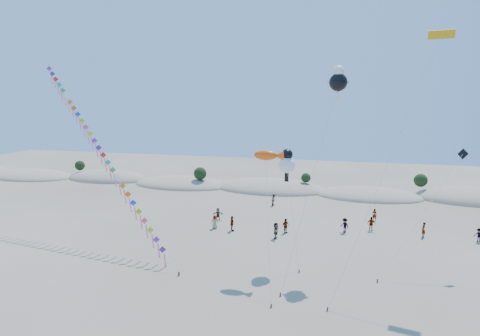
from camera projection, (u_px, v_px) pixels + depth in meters
name	position (u px, v px, depth m)	size (l,w,h in m)	color
dune_ridge	(276.00, 189.00, 68.21)	(145.30, 11.49, 5.57)	tan
kite_train	(97.00, 146.00, 43.63)	(23.84, 14.38, 19.86)	#3F2D1E
fish_kite	(269.00, 156.00, 35.09)	(3.00, 7.63, 10.85)	#3F2D1E
cartoon_kite_low	(287.00, 163.00, 36.77)	(2.45, 3.28, 10.76)	#3F2D1E
cartoon_kite_high	(338.00, 80.00, 36.49)	(4.64, 10.20, 18.28)	#3F2D1E
parafoil_kite	(439.00, 41.00, 32.83)	(9.15, 10.10, 20.86)	#3F2D1E
dark_kite	(441.00, 186.00, 35.56)	(7.81, 6.48, 10.87)	#3F2D1E
beachgoers	(304.00, 222.00, 47.50)	(31.00, 14.85, 1.82)	slate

